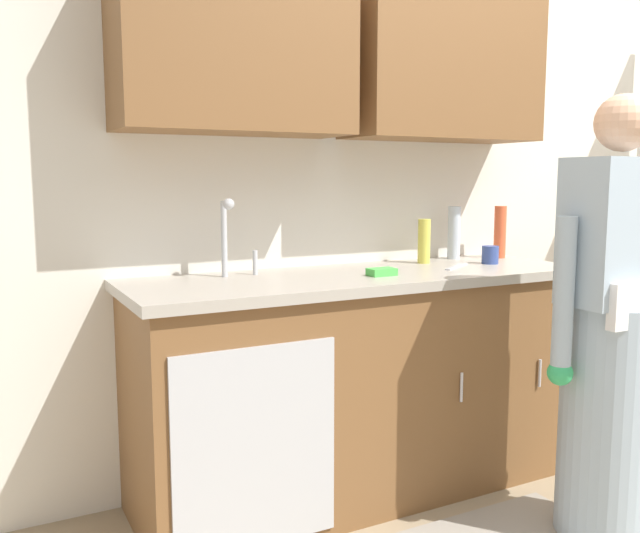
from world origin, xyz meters
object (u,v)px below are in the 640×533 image
Objects in this scene: sink at (247,285)px; cup_by_sink at (490,255)px; sponge at (382,272)px; bottle_water_tall at (424,241)px; knife_on_counter at (457,267)px; person_at_sink at (611,355)px; bottle_soap at (454,233)px; bottle_water_short at (500,232)px.

cup_by_sink is at bearing -1.08° from sink.
sink is 4.55× the size of sponge.
sponge is at bearing -147.34° from bottle_water_tall.
person_at_sink is at bearing 69.35° from knife_on_counter.
sink is 0.55m from sponge.
bottle_soap reaches higher than knife_on_counter.
sink is 1.96× the size of bottle_water_short.
bottle_soap is at bearing 87.61° from person_at_sink.
cup_by_sink is (-0.20, -0.16, -0.09)m from bottle_water_short.
bottle_water_tall is at bearing 148.68° from cup_by_sink.
cup_by_sink is (0.26, -0.16, -0.06)m from bottle_water_tall.
bottle_water_tall is 2.49× the size of cup_by_sink.
sink is 1.97× the size of bottle_soap.
sink is at bearing 146.04° from person_at_sink.
cup_by_sink is (0.07, 0.73, 0.29)m from person_at_sink.
person_at_sink is 6.38× the size of bottle_soap.
bottle_water_tall is 1.85× the size of sponge.
sink is 1.36m from person_at_sink.
bottle_water_short is at bearing 5.57° from sink.
sink is 2.08× the size of knife_on_counter.
person_at_sink is (1.11, -0.75, -0.23)m from sink.
sponge is (-0.62, -0.32, -0.11)m from bottle_soap.
knife_on_counter is (-0.41, -0.19, -0.12)m from bottle_water_short.
bottle_water_short is 1.00× the size of bottle_soap.
knife_on_counter is (-0.22, -0.03, -0.04)m from cup_by_sink.
bottle_water_tall is (-0.19, 0.89, 0.35)m from person_at_sink.
sink is at bearing 167.76° from sponge.
bottle_water_tall is 0.31m from cup_by_sink.
sink reaches higher than sponge.
bottle_water_tall is 0.47m from sponge.
person_at_sink reaches higher than sink.
bottle_soap is at bearing 27.54° from sponge.
bottle_water_tall reaches higher than cup_by_sink.
sink is 0.96m from knife_on_counter.
knife_on_counter is at bearing 102.22° from person_at_sink.
bottle_water_short is 0.24m from bottle_soap.
bottle_water_tall is at bearing 32.66° from sponge.
bottle_water_short is at bearing 73.43° from person_at_sink.
sink is 0.94m from bottle_water_tall.
sponge is (-0.39, -0.25, -0.09)m from bottle_water_tall.
knife_on_counter is (-0.19, -0.26, -0.12)m from bottle_soap.
cup_by_sink is at bearing 84.86° from person_at_sink.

